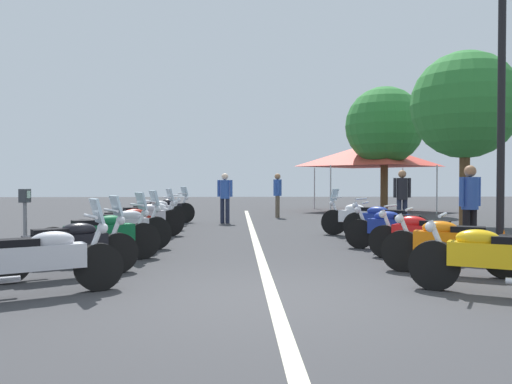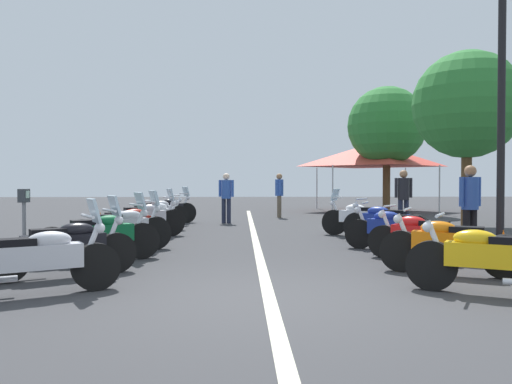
% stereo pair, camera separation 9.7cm
% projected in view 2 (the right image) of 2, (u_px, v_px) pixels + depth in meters
% --- Properties ---
extents(ground_plane, '(80.00, 80.00, 0.00)m').
position_uv_depth(ground_plane, '(270.00, 299.00, 6.21)').
color(ground_plane, '#38383A').
extents(lane_centre_stripe, '(24.21, 0.16, 0.01)m').
position_uv_depth(lane_centre_stripe, '(255.00, 240.00, 12.48)').
color(lane_centre_stripe, beige).
rests_on(lane_centre_stripe, ground_plane).
extents(motorcycle_left_row_0, '(1.16, 1.90, 1.20)m').
position_uv_depth(motorcycle_left_row_0, '(37.00, 259.00, 6.35)').
color(motorcycle_left_row_0, black).
rests_on(motorcycle_left_row_0, ground_plane).
extents(motorcycle_left_row_1, '(1.24, 1.92, 1.20)m').
position_uv_depth(motorcycle_left_row_1, '(66.00, 246.00, 7.62)').
color(motorcycle_left_row_1, black).
rests_on(motorcycle_left_row_1, ground_plane).
extents(motorcycle_left_row_2, '(1.27, 1.95, 1.22)m').
position_uv_depth(motorcycle_left_row_2, '(101.00, 235.00, 9.03)').
color(motorcycle_left_row_2, black).
rests_on(motorcycle_left_row_2, ground_plane).
extents(motorcycle_left_row_3, '(1.12, 1.95, 1.23)m').
position_uv_depth(motorcycle_left_row_3, '(121.00, 228.00, 10.39)').
color(motorcycle_left_row_3, black).
rests_on(motorcycle_left_row_3, ground_plane).
extents(motorcycle_left_row_4, '(1.15, 1.76, 1.19)m').
position_uv_depth(motorcycle_left_row_4, '(128.00, 224.00, 11.64)').
color(motorcycle_left_row_4, black).
rests_on(motorcycle_left_row_4, ground_plane).
extents(motorcycle_left_row_5, '(1.07, 2.01, 1.23)m').
position_uv_depth(motorcycle_left_row_5, '(144.00, 218.00, 13.02)').
color(motorcycle_left_row_5, black).
rests_on(motorcycle_left_row_5, ground_plane).
extents(motorcycle_left_row_6, '(1.05, 1.84, 0.99)m').
position_uv_depth(motorcycle_left_row_6, '(152.00, 216.00, 14.51)').
color(motorcycle_left_row_6, black).
rests_on(motorcycle_left_row_6, ground_plane).
extents(motorcycle_left_row_7, '(1.31, 1.90, 1.00)m').
position_uv_depth(motorcycle_left_row_7, '(156.00, 212.00, 15.86)').
color(motorcycle_left_row_7, black).
rests_on(motorcycle_left_row_7, ground_plane).
extents(motorcycle_left_row_8, '(1.29, 1.92, 1.23)m').
position_uv_depth(motorcycle_left_row_8, '(167.00, 209.00, 17.15)').
color(motorcycle_left_row_8, black).
rests_on(motorcycle_left_row_8, ground_plane).
extents(motorcycle_right_row_0, '(1.12, 1.85, 1.00)m').
position_uv_depth(motorcycle_right_row_0, '(489.00, 259.00, 6.40)').
color(motorcycle_right_row_0, black).
rests_on(motorcycle_right_row_0, ground_plane).
extents(motorcycle_right_row_1, '(1.11, 1.94, 1.00)m').
position_uv_depth(motorcycle_right_row_1, '(449.00, 245.00, 7.80)').
color(motorcycle_right_row_1, black).
rests_on(motorcycle_right_row_1, ground_plane).
extents(motorcycle_right_row_2, '(1.25, 1.68, 0.98)m').
position_uv_depth(motorcycle_right_row_2, '(420.00, 236.00, 9.19)').
color(motorcycle_right_row_2, black).
rests_on(motorcycle_right_row_2, ground_plane).
extents(motorcycle_right_row_3, '(1.06, 1.94, 0.99)m').
position_uv_depth(motorcycle_right_row_3, '(395.00, 228.00, 10.59)').
color(motorcycle_right_row_3, black).
rests_on(motorcycle_right_row_3, ground_plane).
extents(motorcycle_right_row_4, '(1.36, 1.74, 1.02)m').
position_uv_depth(motorcycle_right_row_4, '(385.00, 222.00, 11.88)').
color(motorcycle_right_row_4, black).
rests_on(motorcycle_right_row_4, ground_plane).
extents(motorcycle_right_row_5, '(1.32, 1.89, 1.22)m').
position_uv_depth(motorcycle_right_row_5, '(361.00, 218.00, 13.21)').
color(motorcycle_right_row_5, black).
rests_on(motorcycle_right_row_5, ground_plane).
extents(street_lamp_twin_globe, '(0.32, 1.22, 5.32)m').
position_uv_depth(street_lamp_twin_globe, '(502.00, 64.00, 9.60)').
color(street_lamp_twin_globe, black).
rests_on(street_lamp_twin_globe, ground_plane).
extents(parking_meter, '(0.19, 0.15, 1.29)m').
position_uv_depth(parking_meter, '(24.00, 213.00, 8.45)').
color(parking_meter, slate).
rests_on(parking_meter, ground_plane).
extents(traffic_cone_0, '(0.36, 0.36, 0.61)m').
position_uv_depth(traffic_cone_0, '(100.00, 224.00, 13.54)').
color(traffic_cone_0, orange).
rests_on(traffic_cone_0, ground_plane).
extents(traffic_cone_1, '(0.36, 0.36, 0.61)m').
position_uv_depth(traffic_cone_1, '(503.00, 249.00, 8.61)').
color(traffic_cone_1, orange).
rests_on(traffic_cone_1, ground_plane).
extents(traffic_cone_2, '(0.36, 0.36, 0.61)m').
position_uv_depth(traffic_cone_2, '(117.00, 221.00, 14.67)').
color(traffic_cone_2, orange).
rests_on(traffic_cone_2, ground_plane).
extents(bystander_0, '(0.32, 0.50, 1.73)m').
position_uv_depth(bystander_0, '(470.00, 201.00, 10.22)').
color(bystander_0, black).
rests_on(bystander_0, ground_plane).
extents(bystander_1, '(0.32, 0.53, 1.74)m').
position_uv_depth(bystander_1, '(403.00, 194.00, 15.33)').
color(bystander_1, '#1E2338').
rests_on(bystander_1, ground_plane).
extents(bystander_2, '(0.53, 0.32, 1.71)m').
position_uv_depth(bystander_2, '(279.00, 192.00, 20.06)').
color(bystander_2, brown).
rests_on(bystander_2, ground_plane).
extents(bystander_3, '(0.32, 0.51, 1.68)m').
position_uv_depth(bystander_3, '(226.00, 194.00, 17.38)').
color(bystander_3, '#1E2338').
rests_on(bystander_3, ground_plane).
extents(roadside_tree_0, '(3.37, 3.37, 5.49)m').
position_uv_depth(roadside_tree_0, '(387.00, 126.00, 22.38)').
color(roadside_tree_0, brown).
rests_on(roadside_tree_0, ground_plane).
extents(roadside_tree_1, '(3.38, 3.38, 5.51)m').
position_uv_depth(roadside_tree_1, '(467.00, 105.00, 16.32)').
color(roadside_tree_1, brown).
rests_on(roadside_tree_1, ground_plane).
extents(event_tent, '(5.09, 5.09, 3.20)m').
position_uv_depth(event_tent, '(373.00, 155.00, 24.27)').
color(event_tent, '#E54C3F').
rests_on(event_tent, ground_plane).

